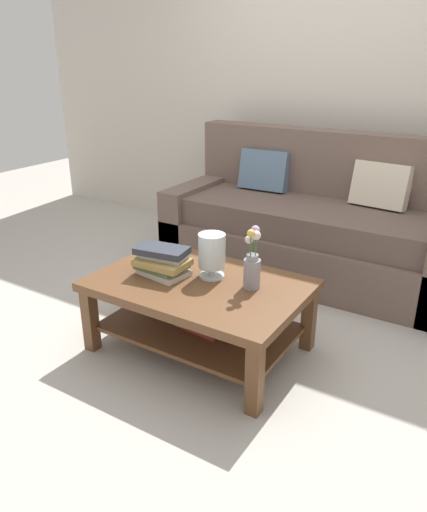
# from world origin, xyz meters

# --- Properties ---
(ground_plane) EXTENTS (10.00, 10.00, 0.00)m
(ground_plane) POSITION_xyz_m (0.00, 0.00, 0.00)
(ground_plane) COLOR #B7B2A8
(back_wall) EXTENTS (6.40, 0.12, 2.70)m
(back_wall) POSITION_xyz_m (0.00, 1.65, 1.35)
(back_wall) COLOR beige
(back_wall) RESTS_ON ground
(couch) EXTENTS (2.21, 0.90, 1.06)m
(couch) POSITION_xyz_m (0.13, 0.98, 0.36)
(couch) COLOR brown
(couch) RESTS_ON ground
(coffee_table) EXTENTS (1.17, 0.78, 0.43)m
(coffee_table) POSITION_xyz_m (0.02, -0.43, 0.31)
(coffee_table) COLOR brown
(coffee_table) RESTS_ON ground
(book_stack_main) EXTENTS (0.31, 0.24, 0.16)m
(book_stack_main) POSITION_xyz_m (-0.21, -0.46, 0.51)
(book_stack_main) COLOR beige
(book_stack_main) RESTS_ON coffee_table
(glass_hurricane_vase) EXTENTS (0.15, 0.15, 0.26)m
(glass_hurricane_vase) POSITION_xyz_m (0.04, -0.34, 0.58)
(glass_hurricane_vase) COLOR silver
(glass_hurricane_vase) RESTS_ON coffee_table
(flower_pitcher) EXTENTS (0.09, 0.11, 0.34)m
(flower_pitcher) POSITION_xyz_m (0.30, -0.35, 0.57)
(flower_pitcher) COLOR gray
(flower_pitcher) RESTS_ON coffee_table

